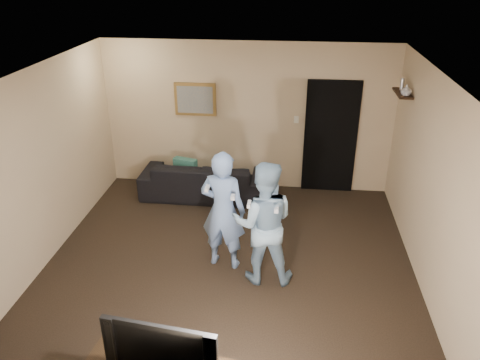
# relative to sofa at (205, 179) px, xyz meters

# --- Properties ---
(ground) EXTENTS (5.00, 5.00, 0.00)m
(ground) POSITION_rel_sofa_xyz_m (0.69, -1.99, -0.32)
(ground) COLOR black
(ground) RESTS_ON ground
(ceiling) EXTENTS (5.00, 5.00, 0.04)m
(ceiling) POSITION_rel_sofa_xyz_m (0.69, -1.99, 2.28)
(ceiling) COLOR silver
(ceiling) RESTS_ON wall_back
(wall_back) EXTENTS (5.00, 0.04, 2.60)m
(wall_back) POSITION_rel_sofa_xyz_m (0.69, 0.51, 0.98)
(wall_back) COLOR tan
(wall_back) RESTS_ON ground
(wall_front) EXTENTS (5.00, 0.04, 2.60)m
(wall_front) POSITION_rel_sofa_xyz_m (0.69, -4.49, 0.98)
(wall_front) COLOR tan
(wall_front) RESTS_ON ground
(wall_left) EXTENTS (0.04, 5.00, 2.60)m
(wall_left) POSITION_rel_sofa_xyz_m (-1.81, -1.99, 0.98)
(wall_left) COLOR tan
(wall_left) RESTS_ON ground
(wall_right) EXTENTS (0.04, 5.00, 2.60)m
(wall_right) POSITION_rel_sofa_xyz_m (3.19, -1.99, 0.98)
(wall_right) COLOR tan
(wall_right) RESTS_ON ground
(sofa) EXTENTS (2.18, 0.88, 0.63)m
(sofa) POSITION_rel_sofa_xyz_m (0.00, 0.00, 0.00)
(sofa) COLOR black
(sofa) RESTS_ON ground
(throw_pillow) EXTENTS (0.43, 0.24, 0.41)m
(throw_pillow) POSITION_rel_sofa_xyz_m (-0.33, -0.00, 0.16)
(throw_pillow) COLOR #1A5047
(throw_pillow) RESTS_ON sofa
(painting_frame) EXTENTS (0.72, 0.05, 0.57)m
(painting_frame) POSITION_rel_sofa_xyz_m (-0.21, 0.48, 1.28)
(painting_frame) COLOR olive
(painting_frame) RESTS_ON wall_back
(painting_canvas) EXTENTS (0.62, 0.01, 0.47)m
(painting_canvas) POSITION_rel_sofa_xyz_m (-0.21, 0.46, 1.28)
(painting_canvas) COLOR slate
(painting_canvas) RESTS_ON painting_frame
(doorway) EXTENTS (0.90, 0.06, 2.00)m
(doorway) POSITION_rel_sofa_xyz_m (2.14, 0.48, 0.68)
(doorway) COLOR black
(doorway) RESTS_ON ground
(light_switch) EXTENTS (0.08, 0.02, 0.12)m
(light_switch) POSITION_rel_sofa_xyz_m (1.54, 0.48, 0.98)
(light_switch) COLOR silver
(light_switch) RESTS_ON wall_back
(wall_shelf) EXTENTS (0.20, 0.60, 0.03)m
(wall_shelf) POSITION_rel_sofa_xyz_m (3.08, -0.19, 1.67)
(wall_shelf) COLOR black
(wall_shelf) RESTS_ON wall_right
(shelf_vase) EXTENTS (0.16, 0.16, 0.16)m
(shelf_vase) POSITION_rel_sofa_xyz_m (3.08, -0.38, 1.77)
(shelf_vase) COLOR #B8B7BD
(shelf_vase) RESTS_ON wall_shelf
(shelf_figurine) EXTENTS (0.06, 0.06, 0.18)m
(shelf_figurine) POSITION_rel_sofa_xyz_m (3.08, -0.07, 1.78)
(shelf_figurine) COLOR silver
(shelf_figurine) RESTS_ON wall_shelf
(television) EXTENTS (1.03, 0.26, 0.59)m
(television) POSITION_rel_sofa_xyz_m (0.45, -4.31, 0.50)
(television) COLOR black
(television) RESTS_ON tv_console
(wii_player_left) EXTENTS (0.67, 0.54, 1.66)m
(wii_player_left) POSITION_rel_sofa_xyz_m (0.62, -1.97, 0.51)
(wii_player_left) COLOR #7798CE
(wii_player_left) RESTS_ON ground
(wii_player_right) EXTENTS (0.83, 0.66, 1.65)m
(wii_player_right) POSITION_rel_sofa_xyz_m (1.17, -2.22, 0.51)
(wii_player_right) COLOR #8CB1CC
(wii_player_right) RESTS_ON ground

